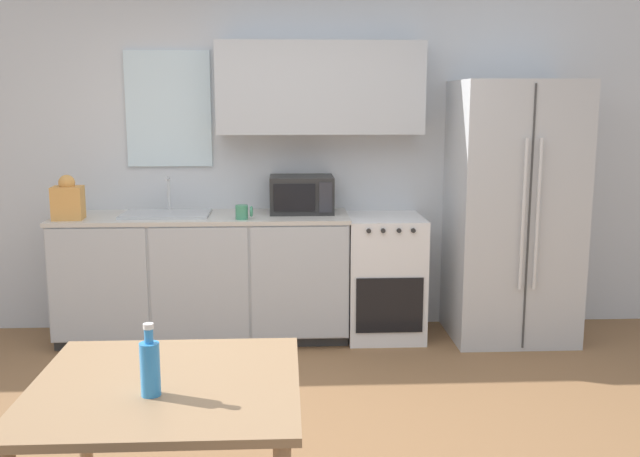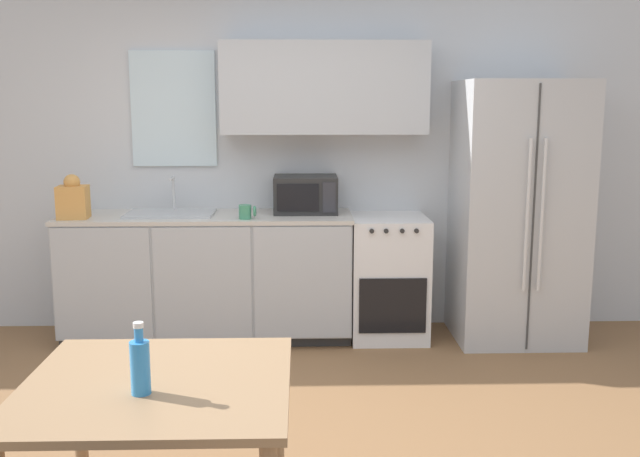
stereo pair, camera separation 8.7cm
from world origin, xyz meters
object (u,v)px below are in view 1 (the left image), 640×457
object	(u,v)px
coffee_mug	(243,212)
drink_bottle	(150,367)
microwave	(302,194)
oven_range	(384,277)
refrigerator	(512,212)
dining_table	(167,413)

from	to	relation	value
coffee_mug	drink_bottle	world-z (taller)	coffee_mug
microwave	drink_bottle	world-z (taller)	microwave
oven_range	coffee_mug	bearing A→B (deg)	-168.77
oven_range	microwave	distance (m)	0.88
oven_range	drink_bottle	bearing A→B (deg)	-112.55
refrigerator	coffee_mug	xyz separation A→B (m)	(-1.97, -0.15, 0.03)
microwave	drink_bottle	size ratio (longest dim) A/B	1.86
microwave	oven_range	bearing A→B (deg)	-8.00
dining_table	coffee_mug	bearing A→B (deg)	87.09
refrigerator	microwave	world-z (taller)	refrigerator
coffee_mug	dining_table	distance (m)	2.58
oven_range	microwave	world-z (taller)	microwave
dining_table	drink_bottle	xyz separation A→B (m)	(-0.03, -0.11, 0.22)
oven_range	coffee_mug	world-z (taller)	coffee_mug
oven_range	refrigerator	distance (m)	1.06
microwave	coffee_mug	bearing A→B (deg)	-145.22
coffee_mug	drink_bottle	size ratio (longest dim) A/B	0.48
microwave	drink_bottle	xyz separation A→B (m)	(-0.58, -2.97, -0.19)
oven_range	dining_table	size ratio (longest dim) A/B	0.97
oven_range	refrigerator	size ratio (longest dim) A/B	0.48
refrigerator	microwave	size ratio (longest dim) A/B	4.07
refrigerator	dining_table	distance (m)	3.44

